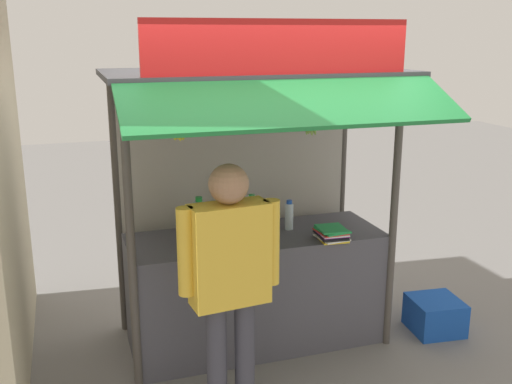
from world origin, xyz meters
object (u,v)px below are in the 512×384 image
object	(u,v)px
water_bottle_back_right	(289,216)
plastic_crate	(435,315)
magazine_stack_back_left	(229,244)
magazine_stack_front_right	(332,234)
water_bottle_right	(199,216)
banana_bunch_inner_left	(179,129)
vendor_person	(230,271)
banana_bunch_leftmost	(228,120)
banana_bunch_rightmost	(312,122)
water_bottle_mid_left	(252,212)
banana_bunch_inner_right	(364,114)

from	to	relation	value
water_bottle_back_right	plastic_crate	world-z (taller)	water_bottle_back_right
magazine_stack_back_left	magazine_stack_front_right	distance (m)	0.80
water_bottle_back_right	magazine_stack_front_right	bearing A→B (deg)	-57.18
water_bottle_right	banana_bunch_inner_left	size ratio (longest dim) A/B	1.08
water_bottle_right	vendor_person	distance (m)	1.08
water_bottle_back_right	banana_bunch_leftmost	xyz separation A→B (m)	(-0.64, -0.52, 0.87)
water_bottle_back_right	plastic_crate	distance (m)	1.53
magazine_stack_back_left	banana_bunch_leftmost	world-z (taller)	banana_bunch_leftmost
banana_bunch_inner_left	vendor_person	distance (m)	0.96
magazine_stack_back_left	banana_bunch_rightmost	size ratio (longest dim) A/B	1.11
magazine_stack_front_right	water_bottle_mid_left	bearing A→B (deg)	136.46
water_bottle_right	magazine_stack_back_left	size ratio (longest dim) A/B	0.93
water_bottle_right	plastic_crate	size ratio (longest dim) A/B	0.74
magazine_stack_front_right	banana_bunch_rightmost	distance (m)	0.95
water_bottle_back_right	magazine_stack_back_left	distance (m)	0.66
vendor_person	plastic_crate	size ratio (longest dim) A/B	4.21
water_bottle_right	vendor_person	size ratio (longest dim) A/B	0.18
magazine_stack_back_left	banana_bunch_rightmost	distance (m)	1.07
water_bottle_right	water_bottle_back_right	distance (m)	0.72
water_bottle_right	magazine_stack_front_right	xyz separation A→B (m)	(0.93, -0.46, -0.09)
banana_bunch_inner_right	banana_bunch_leftmost	size ratio (longest dim) A/B	1.05
water_bottle_right	plastic_crate	distance (m)	2.17
magazine_stack_back_left	banana_bunch_leftmost	size ratio (longest dim) A/B	1.44
magazine_stack_back_left	banana_bunch_leftmost	xyz separation A→B (m)	(-0.06, -0.22, 0.95)
vendor_person	banana_bunch_rightmost	bearing A→B (deg)	-154.70
magazine_stack_back_left	plastic_crate	size ratio (longest dim) A/B	0.79
water_bottle_back_right	banana_bunch_leftmost	distance (m)	1.20
water_bottle_right	banana_bunch_leftmost	bearing A→B (deg)	-83.95
water_bottle_mid_left	banana_bunch_rightmost	bearing A→B (deg)	-70.79
banana_bunch_inner_right	banana_bunch_inner_left	xyz separation A→B (m)	(-1.32, -0.00, -0.04)
plastic_crate	banana_bunch_leftmost	bearing A→B (deg)	-175.16
magazine_stack_front_right	water_bottle_right	bearing A→B (deg)	153.49
water_bottle_right	magazine_stack_back_left	world-z (taller)	water_bottle_right
banana_bunch_inner_right	plastic_crate	size ratio (longest dim) A/B	0.57
banana_bunch_leftmost	magazine_stack_front_right	bearing A→B (deg)	11.83
banana_bunch_leftmost	vendor_person	distance (m)	0.98
water_bottle_mid_left	water_bottle_back_right	bearing A→B (deg)	-25.10
magazine_stack_back_left	plastic_crate	distance (m)	1.96
banana_bunch_inner_right	plastic_crate	bearing A→B (deg)	10.26
banana_bunch_leftmost	water_bottle_right	bearing A→B (deg)	96.05
water_bottle_mid_left	banana_bunch_inner_right	distance (m)	1.24
water_bottle_mid_left	banana_bunch_inner_left	size ratio (longest dim) A/B	1.02
banana_bunch_leftmost	water_bottle_back_right	bearing A→B (deg)	39.04
magazine_stack_front_right	banana_bunch_leftmost	xyz separation A→B (m)	(-0.86, -0.18, 0.94)
banana_bunch_inner_left	water_bottle_mid_left	bearing A→B (deg)	42.82
magazine_stack_back_left	vendor_person	xyz separation A→B (m)	(-0.18, -0.65, 0.07)
water_bottle_right	vendor_person	bearing A→B (deg)	-92.76
magazine_stack_back_left	magazine_stack_front_right	bearing A→B (deg)	-2.95
water_bottle_back_right	plastic_crate	xyz separation A→B (m)	(1.20, -0.36, -0.89)
vendor_person	banana_bunch_leftmost	bearing A→B (deg)	-111.54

